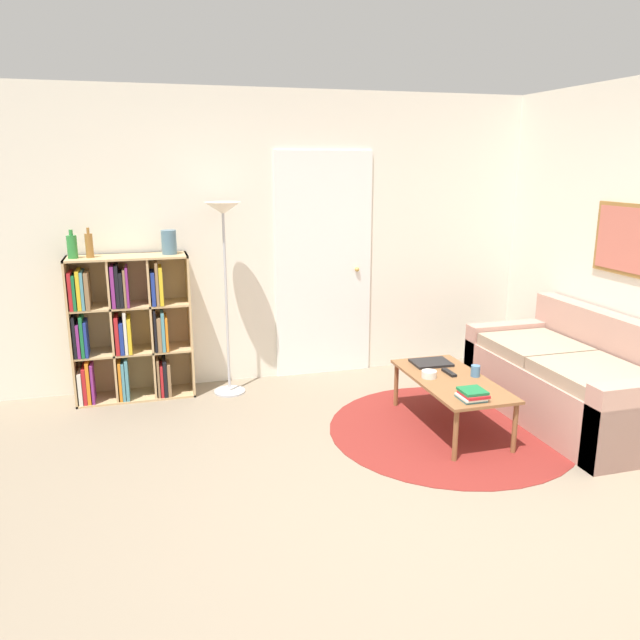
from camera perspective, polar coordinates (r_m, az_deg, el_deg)
ground_plane at (r=3.66m, az=9.44°, el=-18.73°), size 14.00×14.00×0.00m
wall_back at (r=5.77m, az=-1.87°, el=7.35°), size 7.43×0.11×2.60m
wall_right at (r=5.54m, az=25.20°, el=5.86°), size 0.08×5.78×2.60m
rug at (r=4.92m, az=11.84°, el=-9.76°), size 1.85×1.85×0.01m
bookshelf at (r=5.52m, az=-17.31°, el=-0.77°), size 0.98×0.34×1.23m
floor_lamp at (r=5.29m, az=-8.79°, el=7.67°), size 0.30×0.30×1.66m
couch at (r=5.33m, az=22.27°, el=-5.32°), size 0.86×1.75×0.83m
coffee_table at (r=4.84m, az=11.92°, el=-5.68°), size 0.54×1.12×0.39m
laptop at (r=5.14m, az=10.12°, el=-3.86°), size 0.31×0.24×0.02m
bowl at (r=4.81m, az=9.95°, el=-4.90°), size 0.11×0.11×0.05m
book_stack_on_table at (r=4.44m, az=13.74°, el=-6.65°), size 0.18×0.19×0.07m
cup at (r=4.90m, az=14.02°, el=-4.54°), size 0.07×0.07×0.09m
remote at (r=4.93m, az=11.72°, el=-4.73°), size 0.05×0.17×0.02m
bottle_left at (r=5.38m, az=-21.72°, el=6.27°), size 0.08×0.08×0.23m
bottle_middle at (r=5.38m, az=-20.35°, el=6.44°), size 0.06×0.06×0.24m
vase_on_shelf at (r=5.38m, az=-13.65°, el=6.93°), size 0.12×0.12×0.20m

